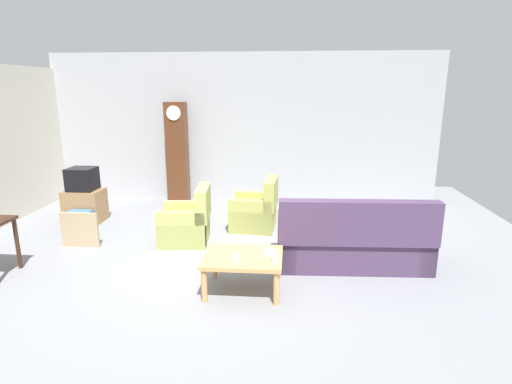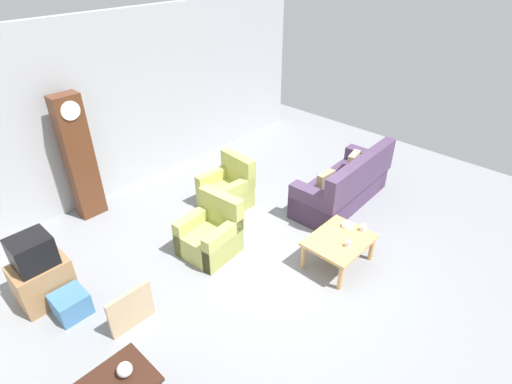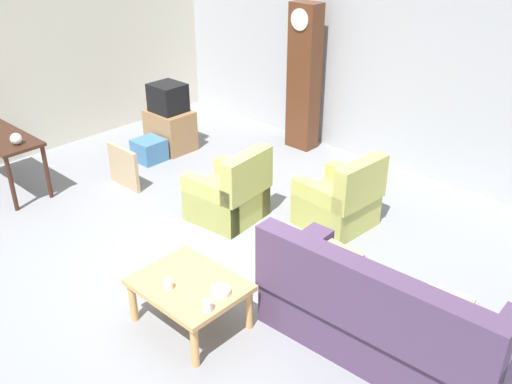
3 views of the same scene
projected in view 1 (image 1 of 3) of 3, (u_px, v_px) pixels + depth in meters
The scene contains 14 objects.
ground_plane at pixel (214, 264), 5.88m from camera, with size 10.40×10.40×0.00m, color gray.
garage_door_wall at pixel (242, 128), 8.97m from camera, with size 8.40×0.16×3.20m, color #ADAFB5.
couch_floral at pixel (353, 242), 5.74m from camera, with size 2.14×0.97×1.04m.
armchair_olive_near at pixel (187, 224), 6.68m from camera, with size 0.86×0.83×0.92m.
armchair_olive_far at pixel (256, 212), 7.33m from camera, with size 0.84×0.81×0.92m.
coffee_table_wood at pixel (243, 261), 5.03m from camera, with size 0.96×0.76×0.46m.
grandfather_clock at pixel (177, 153), 8.81m from camera, with size 0.44×0.30×2.18m.
tv_stand_cabinet at pixel (85, 206), 7.72m from camera, with size 0.68×0.52×0.61m, color #997047.
tv_crt at pixel (82, 179), 7.59m from camera, with size 0.48×0.44×0.42m, color black.
framed_picture_leaning at pixel (80, 230), 6.47m from camera, with size 0.60×0.05×0.56m, color tan.
storage_box_blue at pixel (78, 221), 7.26m from camera, with size 0.40×0.41×0.33m, color teal.
cup_white_porcelain at pixel (236, 258), 4.84m from camera, with size 0.08×0.08×0.09m, color white.
cup_blue_rimmed at pixel (275, 258), 4.83m from camera, with size 0.08×0.08×0.10m, color silver.
bowl_white_stacked at pixel (270, 252), 5.06m from camera, with size 0.17×0.17×0.06m, color white.
Camera 1 is at (1.06, -5.38, 2.45)m, focal length 28.70 mm.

